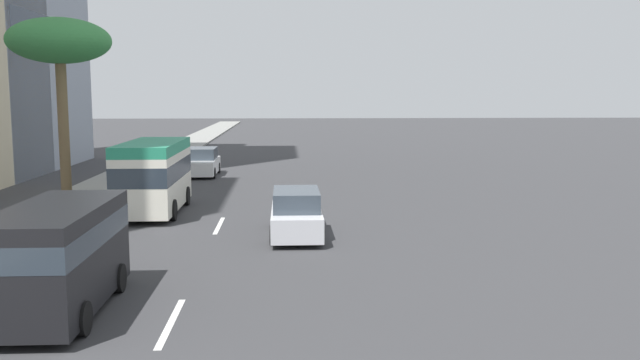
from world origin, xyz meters
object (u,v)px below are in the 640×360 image
minibus_lead (154,174)px  car_third (296,214)px  car_fourth (202,163)px  palm_tree (59,44)px  van_second (57,252)px

minibus_lead → car_third: bearing=50.4°
car_third → car_fourth: car_fourth is taller
minibus_lead → car_fourth: minibus_lead is taller
car_fourth → minibus_lead: bearing=-1.8°
car_fourth → palm_tree: bearing=-18.3°
car_third → palm_tree: 12.46m
car_third → palm_tree: palm_tree is taller
minibus_lead → car_third: minibus_lead is taller
van_second → car_fourth: (25.57, -0.09, -0.61)m
van_second → car_third: 9.76m
van_second → minibus_lead: bearing=-178.6°
van_second → car_fourth: size_ratio=1.14×
palm_tree → car_fourth: bearing=-18.3°
van_second → car_third: (8.03, -5.51, -0.63)m
car_third → car_fourth: 18.35m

